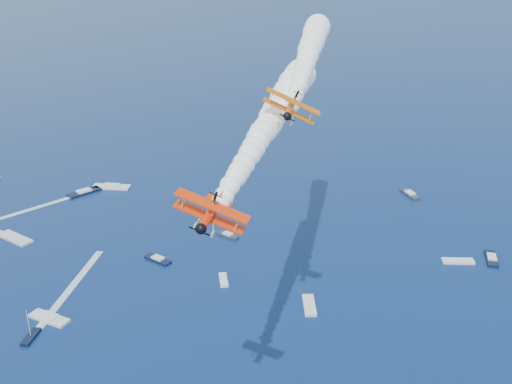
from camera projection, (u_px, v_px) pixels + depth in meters
biplane_lead at (290, 109)px, 97.78m from camera, size 13.68×13.81×9.65m
biplane_trail at (211, 214)px, 73.36m from camera, size 13.30×13.81×9.00m
smoke_trail_lead at (307, 58)px, 125.46m from camera, size 66.29×66.29×11.27m
smoke_trail_trail at (269, 123)px, 100.54m from camera, size 66.26×65.51×11.27m
spectator_boats at (52, 277)px, 160.57m from camera, size 227.04×169.92×0.70m
boat_wakes at (15, 236)px, 183.01m from camera, size 39.80×92.61×0.04m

